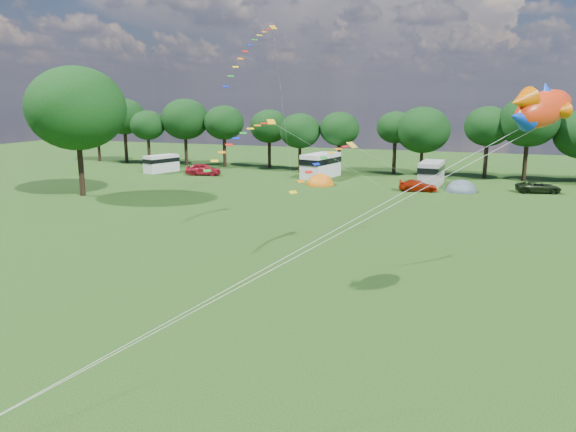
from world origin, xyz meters
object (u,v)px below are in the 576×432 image
(car_d, at_px, (538,187))
(tent_greyblue, at_px, (461,191))
(campervan_c, at_px, (431,172))
(car_a, at_px, (203,169))
(tent_orange, at_px, (320,185))
(fish_kite, at_px, (539,109))
(big_tree, at_px, (76,108))
(car_c, at_px, (418,186))
(campervan_a, at_px, (161,163))
(campervan_b, at_px, (321,165))

(car_d, bearing_deg, tent_greyblue, 91.23)
(campervan_c, bearing_deg, car_a, 96.03)
(tent_orange, distance_m, fish_kite, 43.96)
(car_d, distance_m, tent_orange, 23.94)
(tent_greyblue, bearing_deg, campervan_c, 134.77)
(big_tree, bearing_deg, fish_kite, -28.44)
(big_tree, bearing_deg, car_c, 24.02)
(tent_orange, bearing_deg, fish_kite, -61.98)
(fish_kite, bearing_deg, campervan_a, 82.52)
(car_a, height_order, campervan_c, campervan_c)
(car_d, bearing_deg, big_tree, 99.50)
(car_d, bearing_deg, campervan_c, 69.15)
(car_d, xyz_separation_m, campervan_b, (-25.50, 3.38, 1.02))
(big_tree, xyz_separation_m, tent_orange, (21.49, 15.29, -9.00))
(campervan_c, height_order, fish_kite, fish_kite)
(campervan_a, xyz_separation_m, tent_greyblue, (39.68, -2.90, -1.24))
(campervan_c, bearing_deg, tent_greyblue, -132.35)
(big_tree, xyz_separation_m, campervan_c, (33.76, 19.74, -7.54))
(car_d, height_order, campervan_b, campervan_b)
(car_c, relative_size, tent_greyblue, 1.07)
(car_a, relative_size, car_c, 1.17)
(campervan_a, bearing_deg, big_tree, -153.11)
(big_tree, relative_size, car_a, 2.82)
(campervan_a, distance_m, campervan_b, 22.21)
(campervan_a, xyz_separation_m, campervan_b, (22.09, 2.36, 0.40))
(car_c, relative_size, car_d, 0.86)
(car_a, distance_m, campervan_b, 15.56)
(car_d, distance_m, tent_greyblue, 8.15)
(big_tree, bearing_deg, car_d, 21.66)
(car_a, bearing_deg, car_d, -100.57)
(campervan_a, distance_m, tent_orange, 24.13)
(tent_orange, bearing_deg, tent_greyblue, 2.90)
(tent_orange, bearing_deg, campervan_a, 171.15)
(big_tree, height_order, tent_orange, big_tree)
(fish_kite, bearing_deg, campervan_b, 62.38)
(big_tree, distance_m, campervan_a, 20.65)
(campervan_c, distance_m, tent_orange, 13.13)
(big_tree, bearing_deg, tent_orange, 35.43)
(car_c, bearing_deg, car_a, 73.54)
(car_c, xyz_separation_m, tent_greyblue, (4.51, 1.45, -0.58))
(big_tree, bearing_deg, campervan_b, 47.21)
(campervan_c, bearing_deg, campervan_a, 94.05)
(car_a, bearing_deg, tent_greyblue, -103.90)
(campervan_a, xyz_separation_m, campervan_c, (36.07, 0.74, 0.22))
(car_c, distance_m, campervan_b, 14.75)
(tent_orange, bearing_deg, car_d, 6.44)
(campervan_b, xyz_separation_m, campervan_c, (13.99, -1.62, -0.18))
(big_tree, relative_size, campervan_b, 1.97)
(car_c, distance_m, car_d, 12.85)
(campervan_a, xyz_separation_m, fish_kite, (43.95, -41.55, 8.51))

